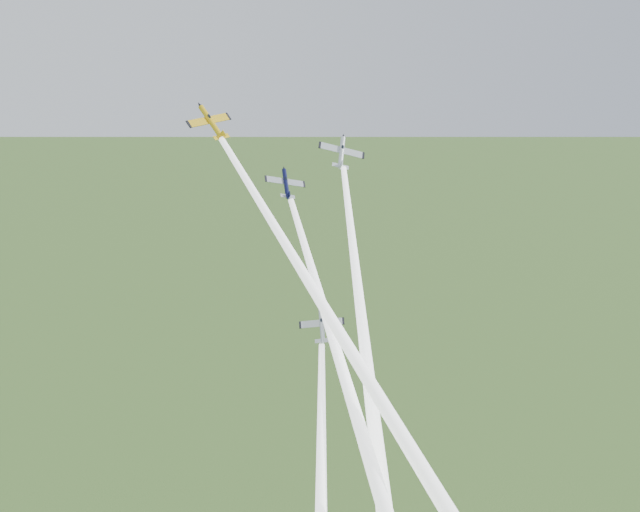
{
  "coord_description": "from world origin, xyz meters",
  "views": [
    {
      "loc": [
        -46.61,
        -120.4,
        126.65
      ],
      "look_at": [
        0.0,
        -6.0,
        92.0
      ],
      "focal_mm": 45.0,
      "sensor_mm": 36.0,
      "label": 1
    }
  ],
  "objects_px": {
    "plane_silver_right": "(342,152)",
    "plane_yellow": "(211,122)",
    "plane_navy": "(286,183)",
    "plane_silver_low": "(322,326)"
  },
  "relations": [
    {
      "from": "plane_yellow",
      "to": "plane_silver_low",
      "type": "height_order",
      "value": "plane_yellow"
    },
    {
      "from": "plane_navy",
      "to": "plane_silver_right",
      "type": "height_order",
      "value": "plane_silver_right"
    },
    {
      "from": "plane_navy",
      "to": "plane_silver_low",
      "type": "xyz_separation_m",
      "value": [
        1.54,
        -11.57,
        -20.58
      ]
    },
    {
      "from": "plane_yellow",
      "to": "plane_silver_right",
      "type": "xyz_separation_m",
      "value": [
        23.71,
        3.87,
        -6.48
      ]
    },
    {
      "from": "plane_yellow",
      "to": "plane_silver_low",
      "type": "distance_m",
      "value": 35.85
    },
    {
      "from": "plane_silver_right",
      "to": "plane_silver_low",
      "type": "xyz_separation_m",
      "value": [
        -10.64,
        -17.01,
        -24.2
      ]
    },
    {
      "from": "plane_navy",
      "to": "plane_silver_right",
      "type": "relative_size",
      "value": 0.85
    },
    {
      "from": "plane_navy",
      "to": "plane_yellow",
      "type": "bearing_deg",
      "value": 171.85
    },
    {
      "from": "plane_yellow",
      "to": "plane_silver_low",
      "type": "xyz_separation_m",
      "value": [
        13.07,
        -13.14,
        -30.68
      ]
    },
    {
      "from": "plane_silver_right",
      "to": "plane_yellow",
      "type": "bearing_deg",
      "value": -155.48
    }
  ]
}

